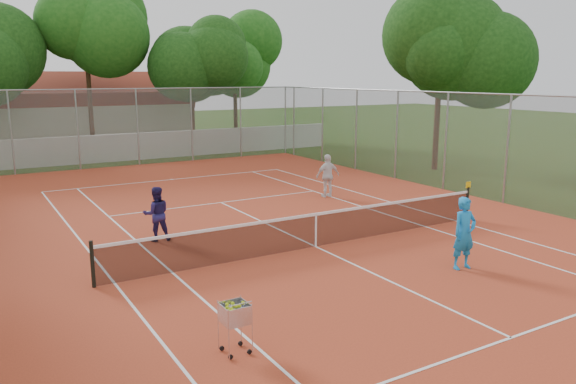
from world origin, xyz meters
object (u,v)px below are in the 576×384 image
player_far_left (156,214)px  ball_hopper (235,326)px  player_far_right (328,176)px  player_near (464,233)px  clubhouse (59,112)px  tennis_net (316,230)px

player_far_left → ball_hopper: player_far_left is taller
player_far_left → player_far_right: (7.57, 2.40, 0.05)m
player_near → player_far_left: (-5.69, 6.13, -0.11)m
player_near → player_far_left: 8.37m
player_near → player_far_right: size_ratio=1.06×
clubhouse → player_far_right: clubhouse is taller
player_near → tennis_net: bearing=128.5°
clubhouse → player_far_left: (-1.57, -26.18, -1.40)m
clubhouse → ball_hopper: 33.50m
player_far_left → player_far_right: player_far_right is taller
player_far_right → tennis_net: bearing=58.3°
ball_hopper → player_far_right: bearing=42.7°
tennis_net → ball_hopper: size_ratio=12.20×
tennis_net → player_far_left: size_ratio=7.57×
ball_hopper → clubhouse: bearing=80.0°
tennis_net → ball_hopper: bearing=-136.0°
player_far_right → player_far_left: bearing=23.4°
player_far_left → ball_hopper: bearing=92.5°
player_far_right → clubhouse: bearing=-70.1°
tennis_net → player_far_right: 6.59m
player_near → player_far_left: size_ratio=1.14×
player_near → player_far_left: bearing=138.6°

